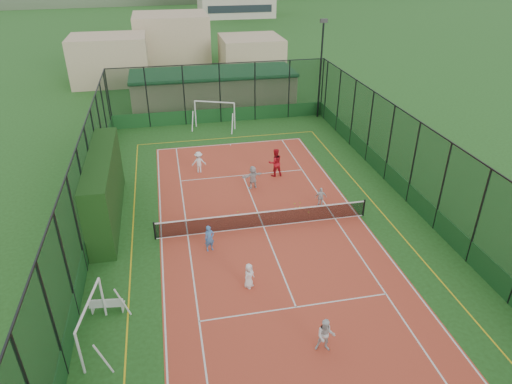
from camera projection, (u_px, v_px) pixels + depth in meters
ground at (263, 227)px, 24.87m from camera, size 300.00×300.00×0.00m
court_slab at (263, 227)px, 24.86m from camera, size 11.17×23.97×0.01m
tennis_net at (264, 219)px, 24.61m from camera, size 11.67×0.12×1.06m
perimeter_fence at (264, 186)px, 23.67m from camera, size 18.12×34.12×5.00m
floodlight_ne at (320, 70)px, 38.67m from camera, size 0.60×0.26×8.25m
clubhouse at (213, 88)px, 43.01m from camera, size 15.20×7.20×3.15m
hedge_left at (105, 188)px, 24.87m from camera, size 1.29×8.58×3.75m
white_bench at (107, 304)px, 18.98m from camera, size 1.46×0.57×0.80m
futsal_goal_near at (92, 323)px, 17.24m from camera, size 3.12×1.40×1.94m
futsal_goal_far at (215, 115)px, 37.68m from camera, size 3.57×2.19×2.22m
child_near_left at (249, 276)px, 20.24m from camera, size 0.70×0.70×1.22m
child_near_mid at (209, 238)px, 22.64m from camera, size 0.59×0.47×1.40m
child_near_right at (326, 335)px, 17.00m from camera, size 0.84×0.73×1.46m
child_far_left at (199, 162)px, 30.43m from camera, size 0.96×0.56×1.48m
child_far_right at (321, 197)px, 26.50m from camera, size 0.75×0.41×1.21m
child_far_back at (253, 177)px, 28.48m from camera, size 1.45×0.77×1.49m
coach at (275, 162)px, 29.88m from camera, size 1.02×0.84×1.91m
tennis_balls at (285, 208)px, 26.52m from camera, size 4.04×1.21×0.07m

